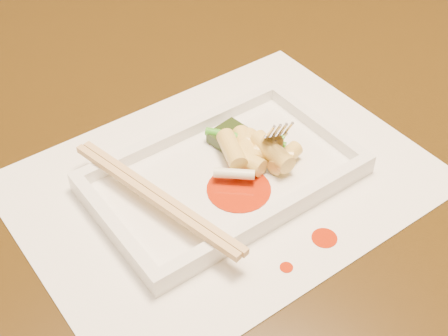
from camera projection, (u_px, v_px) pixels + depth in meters
table at (132, 183)px, 0.77m from camera, size 1.40×0.90×0.75m
placemat at (224, 182)px, 0.63m from camera, size 0.40×0.30×0.00m
sauce_splatter_a at (324, 238)px, 0.57m from camera, size 0.02×0.02×0.00m
sauce_splatter_b at (286, 267)px, 0.55m from camera, size 0.01×0.01×0.00m
plate_base at (224, 178)px, 0.62m from camera, size 0.26×0.16×0.01m
plate_rim_far at (183, 131)px, 0.66m from camera, size 0.26×0.01×0.01m
plate_rim_near at (272, 215)px, 0.57m from camera, size 0.26×0.01×0.01m
plate_rim_left at (113, 226)px, 0.56m from camera, size 0.01×0.14×0.01m
plate_rim_right at (317, 123)px, 0.67m from camera, size 0.01×0.14×0.01m
veg_piece at (228, 135)px, 0.65m from camera, size 0.04×0.03×0.01m
scallion_white at (234, 174)px, 0.61m from camera, size 0.04×0.03×0.01m
scallion_green at (245, 139)px, 0.64m from camera, size 0.06×0.07×0.01m
chopstick_a at (152, 198)px, 0.57m from camera, size 0.05×0.21×0.01m
chopstick_b at (160, 195)px, 0.58m from camera, size 0.05×0.21×0.01m
fork at (271, 81)px, 0.61m from camera, size 0.09×0.10×0.14m
sauce_blob_0 at (239, 189)px, 0.61m from camera, size 0.06×0.06×0.00m
rice_cake_0 at (264, 145)px, 0.64m from camera, size 0.04×0.04×0.02m
rice_cake_1 at (245, 146)px, 0.64m from camera, size 0.04×0.04×0.02m
rice_cake_2 at (232, 150)px, 0.62m from camera, size 0.03×0.05×0.02m
rice_cake_3 at (274, 155)px, 0.63m from camera, size 0.04×0.04×0.02m
rice_cake_4 at (247, 160)px, 0.62m from camera, size 0.03×0.04×0.02m
rice_cake_5 at (272, 152)px, 0.62m from camera, size 0.02×0.05×0.02m
rice_cake_6 at (246, 146)px, 0.64m from camera, size 0.03×0.05×0.02m
rice_cake_7 at (285, 158)px, 0.62m from camera, size 0.04×0.03×0.02m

